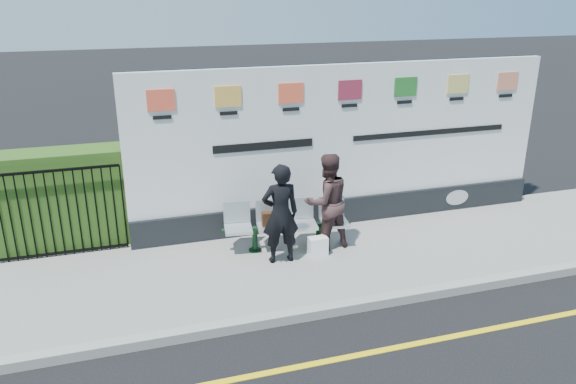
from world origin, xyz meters
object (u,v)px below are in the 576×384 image
Objects in this scene: woman_left at (280,214)px; woman_right at (327,202)px; billboard at (346,156)px; bench at (287,236)px.

woman_right reaches higher than woman_left.
woman_right is at bearing -126.86° from billboard.
billboard is 3.77× the size of bench.
bench is 0.77m from woman_left.
woman_left is (-0.24, -0.41, 0.61)m from bench.
bench is at bearing -118.61° from woman_left.
bench is at bearing -20.27° from woman_right.
woman_left is (-1.65, -1.27, -0.46)m from billboard.
billboard is at bearing -135.72° from woman_right.
billboard is at bearing 39.10° from bench.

